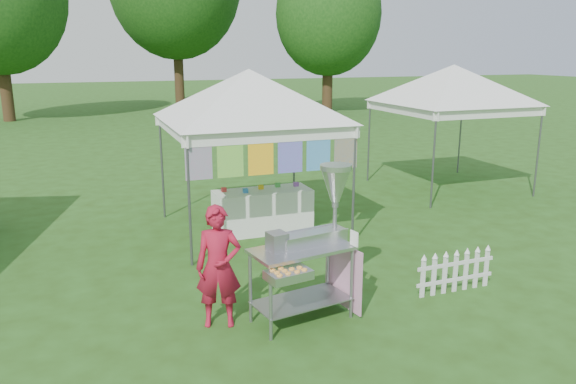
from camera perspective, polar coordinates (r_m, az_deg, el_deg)
name	(u,v)px	position (r m, az deg, el deg)	size (l,w,h in m)	color
ground	(328,305)	(7.69, 4.06, -11.37)	(120.00, 120.00, 0.00)	#284915
canopy_main	(249,70)	(10.22, -4.00, 12.30)	(4.24, 4.24, 3.45)	#59595E
canopy_right	(454,65)	(14.10, 16.54, 12.28)	(4.24, 4.24, 3.45)	#59595E
tree_right	(329,15)	(31.17, 4.14, 17.54)	(5.60, 5.60, 8.42)	#342612
donut_cart	(316,231)	(6.95, 2.89, -4.03)	(1.41, 1.16, 1.94)	gray
vendor	(219,267)	(6.92, -7.06, -7.54)	(0.56, 0.37, 1.53)	maroon
picket_fence	(455,272)	(8.30, 16.64, -7.84)	(1.26, 0.04, 0.56)	silver
display_table	(263,211)	(10.54, -2.59, -1.91)	(1.80, 0.70, 0.79)	white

